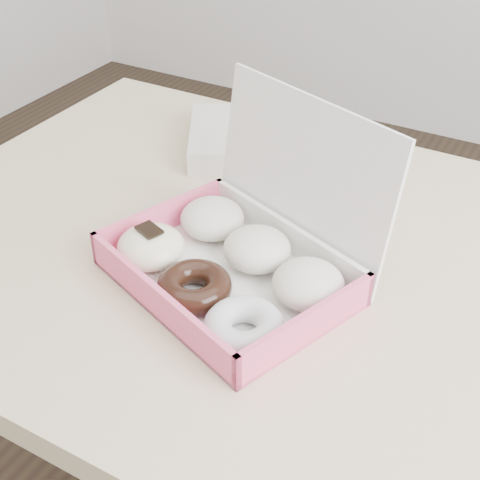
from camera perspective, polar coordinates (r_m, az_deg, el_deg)
The scene contains 3 objects.
table at distance 0.98m, azimuth 4.48°, elevation -5.13°, with size 1.20×0.80×0.75m.
donut_box at distance 0.87m, azimuth -0.37°, elevation -1.35°, with size 0.37×0.35×0.22m.
newspapers at distance 1.18m, azimuth 1.89°, elevation 8.70°, with size 0.25×0.20×0.04m, color silver.
Camera 1 is at (0.29, -0.68, 1.31)m, focal length 50.00 mm.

